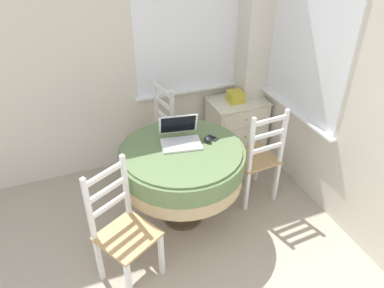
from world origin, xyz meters
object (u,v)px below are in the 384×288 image
at_px(dining_chair_near_right_window, 257,158).
at_px(storage_box, 235,96).
at_px(laptop, 180,137).
at_px(computer_mouse, 208,140).
at_px(dining_chair_near_back_window, 155,135).
at_px(round_dining_table, 182,163).
at_px(cell_phone, 212,138).
at_px(dining_chair_camera_near, 123,231).
at_px(corner_cabinet, 236,127).

xyz_separation_m(dining_chair_near_right_window, storage_box, (0.15, 0.78, 0.26)).
distance_m(laptop, computer_mouse, 0.24).
bearing_deg(laptop, dining_chair_near_right_window, -6.38).
distance_m(computer_mouse, dining_chair_near_back_window, 0.86).
distance_m(round_dining_table, cell_phone, 0.34).
xyz_separation_m(computer_mouse, storage_box, (0.66, 0.78, -0.07)).
distance_m(laptop, dining_chair_camera_near, 0.90).
bearing_deg(round_dining_table, dining_chair_near_back_window, 91.52).
bearing_deg(cell_phone, corner_cabinet, 49.19).
height_order(round_dining_table, storage_box, storage_box).
xyz_separation_m(laptop, computer_mouse, (0.22, -0.08, -0.03)).
xyz_separation_m(dining_chair_near_back_window, dining_chair_near_right_window, (0.78, -0.74, 0.00)).
distance_m(computer_mouse, storage_box, 1.03).
height_order(cell_phone, dining_chair_camera_near, dining_chair_camera_near).
relative_size(laptop, cell_phone, 3.15).
xyz_separation_m(dining_chair_near_back_window, dining_chair_camera_near, (-0.60, -1.19, 0.00)).
bearing_deg(cell_phone, dining_chair_camera_near, -152.49).
relative_size(round_dining_table, cell_phone, 8.89).
bearing_deg(dining_chair_camera_near, computer_mouse, 27.20).
height_order(laptop, cell_phone, laptop).
bearing_deg(dining_chair_near_right_window, storage_box, 79.08).
bearing_deg(cell_phone, storage_box, 50.64).
relative_size(laptop, dining_chair_near_back_window, 0.38).
xyz_separation_m(computer_mouse, dining_chair_near_right_window, (0.51, 0.00, -0.33)).
bearing_deg(computer_mouse, cell_phone, 32.26).
distance_m(laptop, cell_phone, 0.28).
xyz_separation_m(cell_phone, dining_chair_near_right_window, (0.46, -0.03, -0.32)).
relative_size(cell_phone, dining_chair_camera_near, 0.12).
bearing_deg(corner_cabinet, storage_box, -164.03).
distance_m(cell_phone, dining_chair_near_right_window, 0.56).
bearing_deg(corner_cabinet, round_dining_table, -139.56).
relative_size(computer_mouse, cell_phone, 0.71).
height_order(laptop, dining_chair_near_right_window, dining_chair_near_right_window).
bearing_deg(dining_chair_near_back_window, dining_chair_near_right_window, -43.70).
height_order(computer_mouse, corner_cabinet, computer_mouse).
bearing_deg(corner_cabinet, dining_chair_near_right_window, -103.72).
relative_size(round_dining_table, dining_chair_near_back_window, 1.06).
height_order(dining_chair_camera_near, storage_box, dining_chair_camera_near).
bearing_deg(dining_chair_camera_near, dining_chair_near_right_window, 17.89).
bearing_deg(laptop, corner_cabinet, 37.37).
bearing_deg(dining_chair_near_right_window, dining_chair_near_back_window, 136.30).
bearing_deg(dining_chair_camera_near, storage_box, 38.66).
bearing_deg(dining_chair_near_right_window, round_dining_table, -178.48).
xyz_separation_m(dining_chair_near_back_window, corner_cabinet, (0.97, 0.05, -0.13)).
bearing_deg(laptop, dining_chair_camera_near, -140.71).
height_order(computer_mouse, dining_chair_near_right_window, dining_chair_near_right_window).
xyz_separation_m(laptop, corner_cabinet, (0.93, 0.71, -0.49)).
xyz_separation_m(laptop, cell_phone, (0.27, -0.05, -0.04)).
relative_size(dining_chair_near_back_window, corner_cabinet, 1.51).
height_order(laptop, dining_chair_camera_near, dining_chair_camera_near).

